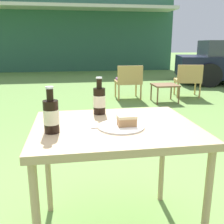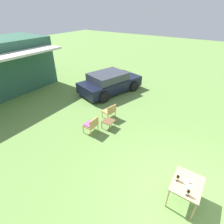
{
  "view_description": "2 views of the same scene",
  "coord_description": "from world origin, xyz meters",
  "views": [
    {
      "loc": [
        -0.25,
        -1.41,
        1.2
      ],
      "look_at": [
        0.0,
        0.1,
        0.8
      ],
      "focal_mm": 42.0,
      "sensor_mm": 36.0,
      "label": 1
    },
    {
      "loc": [
        -3.54,
        0.02,
        4.72
      ],
      "look_at": [
        1.68,
        3.5,
        0.9
      ],
      "focal_mm": 28.0,
      "sensor_mm": 36.0,
      "label": 2
    }
  ],
  "objects": [
    {
      "name": "cabin_building",
      "position": [
        -0.34,
        11.68,
        1.55
      ],
      "size": [
        9.3,
        4.53,
        3.08
      ],
      "color": "#2D5B47",
      "rests_on": "ground_plane"
    },
    {
      "name": "wicker_chair_cushioned",
      "position": [
        1.02,
        4.12,
        0.42
      ],
      "size": [
        0.54,
        0.48,
        0.73
      ],
      "rotation": [
        0.0,
        0.0,
        3.14
      ],
      "color": "tan",
      "rests_on": "ground_plane"
    },
    {
      "name": "fork",
      "position": [
        -0.04,
        -0.04,
        0.75
      ],
      "size": [
        0.19,
        0.01,
        0.01
      ],
      "color": "silver",
      "rests_on": "patio_table"
    },
    {
      "name": "wicker_chair_plain",
      "position": [
        2.39,
        4.1,
        0.42
      ],
      "size": [
        0.63,
        0.59,
        0.73
      ],
      "rotation": [
        0.0,
        0.0,
        2.92
      ],
      "color": "tan",
      "rests_on": "ground_plane"
    },
    {
      "name": "cake_on_plate",
      "position": [
        0.04,
        -0.05,
        0.76
      ],
      "size": [
        0.26,
        0.26,
        0.07
      ],
      "color": "white",
      "rests_on": "patio_table"
    },
    {
      "name": "garden_side_table",
      "position": [
        1.7,
        3.71,
        0.32
      ],
      "size": [
        0.5,
        0.47,
        0.37
      ],
      "color": "brown",
      "rests_on": "ground_plane"
    },
    {
      "name": "cola_bottle_near",
      "position": [
        -0.06,
        0.26,
        0.84
      ],
      "size": [
        0.08,
        0.08,
        0.24
      ],
      "color": "black",
      "rests_on": "patio_table"
    },
    {
      "name": "patio_table",
      "position": [
        0.0,
        0.0,
        0.67
      ],
      "size": [
        0.93,
        0.74,
        0.75
      ],
      "color": "tan",
      "rests_on": "ground_plane"
    },
    {
      "name": "cola_bottle_far",
      "position": [
        -0.35,
        -0.07,
        0.84
      ],
      "size": [
        0.08,
        0.08,
        0.24
      ],
      "color": "black",
      "rests_on": "patio_table"
    }
  ]
}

